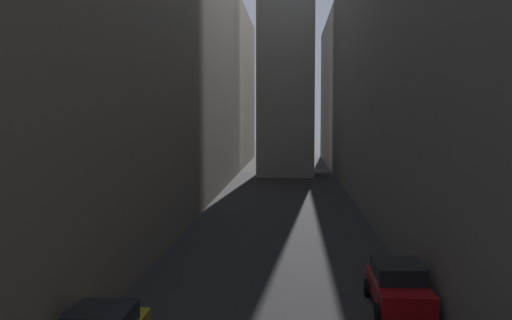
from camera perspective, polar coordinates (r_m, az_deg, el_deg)
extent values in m
plane|color=#232326|center=(44.84, 2.49, -4.34)|extent=(264.00, 264.00, 0.00)
cube|color=#756B5B|center=(47.91, -10.57, 8.81)|extent=(10.54, 108.00, 21.14)
cube|color=slate|center=(47.71, 16.66, 8.04)|extent=(12.00, 108.00, 20.00)
cube|color=black|center=(17.19, -14.50, -14.41)|extent=(1.64, 1.83, 0.59)
cube|color=maroon|center=(21.62, 13.43, -11.94)|extent=(1.76, 4.19, 0.67)
cube|color=black|center=(21.63, 13.37, -10.22)|extent=(1.62, 2.24, 0.57)
cylinder|color=black|center=(22.93, 10.58, -11.84)|extent=(0.22, 0.64, 0.64)
cylinder|color=black|center=(23.21, 14.98, -11.71)|extent=(0.22, 0.64, 0.64)
cylinder|color=black|center=(20.23, 11.61, -14.04)|extent=(0.22, 0.64, 0.64)
cylinder|color=black|center=(20.55, 16.61, -13.84)|extent=(0.22, 0.64, 0.64)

